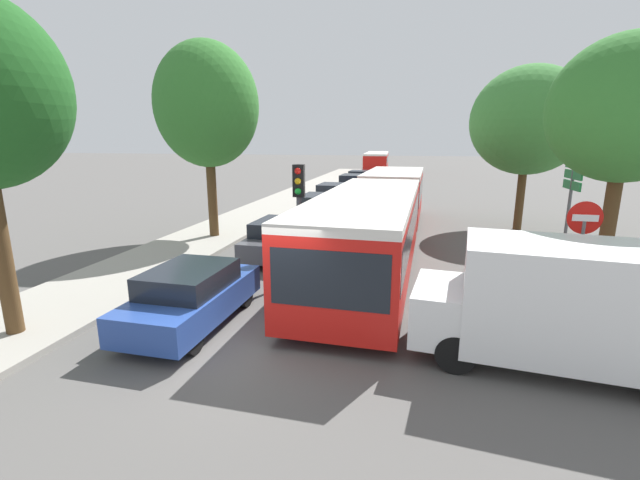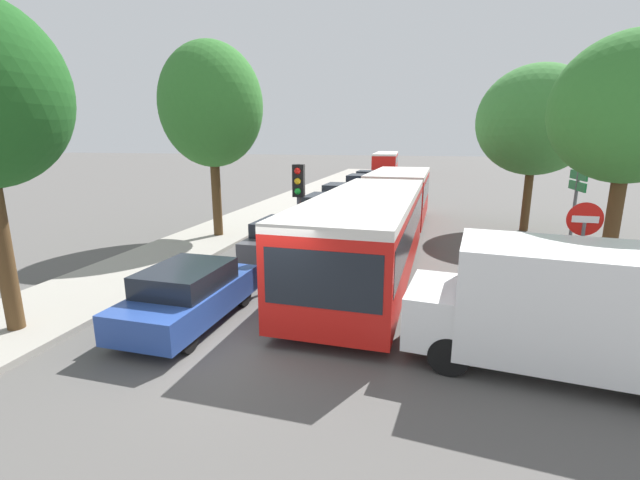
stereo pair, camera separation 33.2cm
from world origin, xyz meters
TOP-DOWN VIEW (x-y plane):
  - ground_plane at (0.00, 0.00)m, footprint 200.00×200.00m
  - kerb_strip_left at (-5.62, 22.35)m, footprint 3.20×54.70m
  - articulated_bus at (1.66, 8.42)m, footprint 3.15×17.31m
  - city_bus_rear at (-1.81, 44.70)m, footprint 3.10×11.55m
  - queued_car_blue at (-1.89, 0.70)m, footprint 1.75×3.94m
  - queued_car_graphite at (-1.71, 6.50)m, footprint 1.74×3.92m
  - queued_car_white at (-1.57, 12.46)m, footprint 1.92×4.32m
  - queued_car_silver at (-2.00, 18.02)m, footprint 1.85×4.17m
  - queued_car_navy at (-1.65, 24.06)m, footprint 1.96×4.40m
  - queued_car_black at (-1.95, 29.82)m, footprint 1.80×4.04m
  - white_van at (5.65, 0.50)m, footprint 5.19×2.49m
  - traffic_light at (-0.34, 4.12)m, footprint 0.34×0.37m
  - no_entry_sign at (6.39, 2.44)m, footprint 0.70×0.08m
  - direction_sign_post at (7.82, 7.92)m, footprint 0.11×1.40m
  - tree_left_mid at (-5.29, 8.64)m, footprint 4.05×4.05m
  - tree_right_near at (7.74, 4.64)m, footprint 3.62×3.62m
  - tree_right_mid at (7.58, 13.47)m, footprint 4.94×4.94m

SIDE VIEW (x-z plane):
  - ground_plane at x=0.00m, z-range 0.00..0.00m
  - kerb_strip_left at x=-5.62m, z-range 0.00..0.14m
  - queued_car_graphite at x=-1.71m, z-range 0.01..1.36m
  - queued_car_blue at x=-1.89m, z-range 0.01..1.36m
  - queued_car_black at x=-1.95m, z-range 0.01..1.40m
  - queued_car_silver at x=-2.00m, z-range 0.01..1.45m
  - queued_car_white at x=-1.57m, z-range 0.01..1.50m
  - queued_car_navy at x=-1.65m, z-range 0.01..1.52m
  - white_van at x=5.65m, z-range 0.09..2.40m
  - city_bus_rear at x=-1.81m, z-range 0.19..2.66m
  - articulated_bus at x=1.66m, z-range 0.20..2.76m
  - no_entry_sign at x=6.39m, z-range 0.47..3.29m
  - traffic_light at x=-0.34m, z-range 0.80..4.20m
  - direction_sign_post at x=7.82m, z-range 0.77..4.37m
  - tree_right_mid at x=7.58m, z-range 1.13..8.33m
  - tree_right_near at x=7.74m, z-range 1.49..8.04m
  - tree_left_mid at x=-5.29m, z-range 1.35..9.14m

